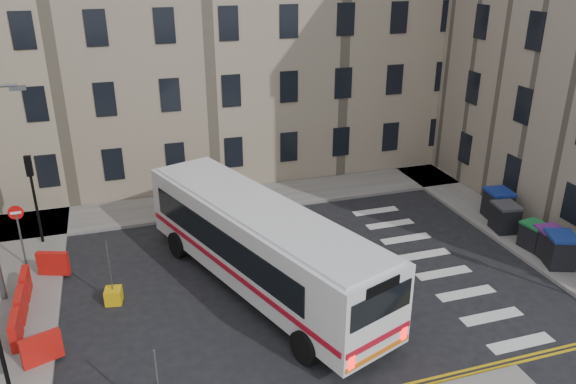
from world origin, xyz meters
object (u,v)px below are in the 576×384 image
wheelie_bin_c (534,235)px  wheelie_bin_b (549,242)px  wheelie_bin_a (560,250)px  bollard_yellow (114,296)px  wheelie_bin_e (498,204)px  wheelie_bin_d (505,217)px  bus (260,243)px

wheelie_bin_c → wheelie_bin_b: bearing=-90.3°
wheelie_bin_a → bollard_yellow: wheelie_bin_a is taller
wheelie_bin_e → wheelie_bin_c: bearing=-89.6°
wheelie_bin_a → wheelie_bin_d: 3.41m
bus → wheelie_bin_e: size_ratio=8.86×
bollard_yellow → wheelie_bin_c: bearing=-4.4°
bus → bollard_yellow: bus is taller
wheelie_bin_c → bollard_yellow: wheelie_bin_c is taller
wheelie_bin_a → wheelie_bin_b: (0.16, 0.76, -0.06)m
wheelie_bin_b → wheelie_bin_d: wheelie_bin_d is taller
wheelie_bin_b → wheelie_bin_d: size_ratio=0.96×
wheelie_bin_c → wheelie_bin_d: 1.84m
bus → wheelie_bin_c: 12.37m
bollard_yellow → wheelie_bin_b: bearing=-7.0°
bollard_yellow → bus: bearing=-6.7°
wheelie_bin_c → wheelie_bin_d: (-0.13, 1.83, 0.08)m
bus → bollard_yellow: 5.85m
wheelie_bin_b → wheelie_bin_c: wheelie_bin_b is taller
bollard_yellow → wheelie_bin_e: bearing=5.5°
bus → wheelie_bin_c: bearing=-23.4°
wheelie_bin_d → wheelie_bin_e: 1.41m
wheelie_bin_a → wheelie_bin_d: size_ratio=1.18×
wheelie_bin_b → wheelie_bin_c: bearing=105.8°
wheelie_bin_d → bollard_yellow: bearing=-170.3°
wheelie_bin_c → bollard_yellow: 17.91m
wheelie_bin_d → bollard_yellow: 17.73m
wheelie_bin_a → wheelie_bin_e: size_ratio=1.10×
wheelie_bin_a → wheelie_bin_d: bearing=111.8°
wheelie_bin_a → wheelie_bin_b: size_ratio=1.23×
bus → wheelie_bin_d: size_ratio=9.50×
bus → wheelie_bin_e: bearing=-9.3°
wheelie_bin_b → bollard_yellow: wheelie_bin_b is taller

